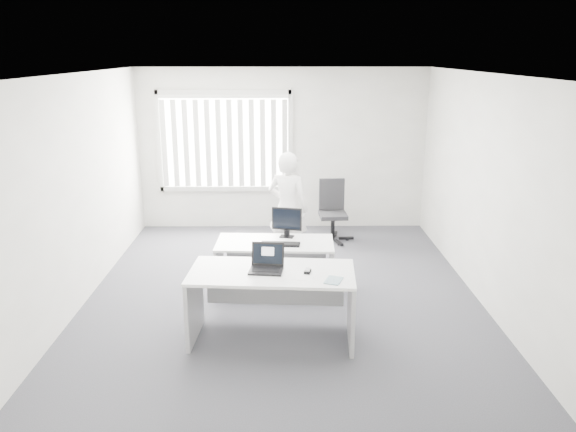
{
  "coord_description": "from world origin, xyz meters",
  "views": [
    {
      "loc": [
        0.0,
        -6.73,
        3.04
      ],
      "look_at": [
        0.07,
        0.15,
        1.02
      ],
      "focal_mm": 35.0,
      "sensor_mm": 36.0,
      "label": 1
    }
  ],
  "objects_px": {
    "desk_near": "(272,290)",
    "office_chair": "(332,222)",
    "person": "(288,209)",
    "monitor": "(287,222)",
    "laptop": "(266,260)",
    "desk_far": "(275,256)"
  },
  "relations": [
    {
      "from": "desk_near",
      "to": "monitor",
      "type": "xyz_separation_m",
      "value": [
        0.17,
        1.48,
        0.31
      ]
    },
    {
      "from": "desk_near",
      "to": "laptop",
      "type": "bearing_deg",
      "value": -158.08
    },
    {
      "from": "desk_near",
      "to": "person",
      "type": "xyz_separation_m",
      "value": [
        0.19,
        2.33,
        0.26
      ]
    },
    {
      "from": "desk_far",
      "to": "monitor",
      "type": "height_order",
      "value": "monitor"
    },
    {
      "from": "desk_far",
      "to": "office_chair",
      "type": "distance_m",
      "value": 2.31
    },
    {
      "from": "laptop",
      "to": "desk_near",
      "type": "bearing_deg",
      "value": 24.6
    },
    {
      "from": "desk_near",
      "to": "laptop",
      "type": "distance_m",
      "value": 0.37
    },
    {
      "from": "office_chair",
      "to": "desk_far",
      "type": "bearing_deg",
      "value": -117.07
    },
    {
      "from": "person",
      "to": "monitor",
      "type": "distance_m",
      "value": 0.85
    },
    {
      "from": "desk_near",
      "to": "desk_far",
      "type": "height_order",
      "value": "desk_near"
    },
    {
      "from": "desk_near",
      "to": "office_chair",
      "type": "height_order",
      "value": "office_chair"
    },
    {
      "from": "laptop",
      "to": "person",
      "type": "bearing_deg",
      "value": 90.48
    },
    {
      "from": "laptop",
      "to": "monitor",
      "type": "xyz_separation_m",
      "value": [
        0.23,
        1.5,
        -0.05
      ]
    },
    {
      "from": "desk_near",
      "to": "person",
      "type": "height_order",
      "value": "person"
    },
    {
      "from": "office_chair",
      "to": "person",
      "type": "relative_size",
      "value": 0.6
    },
    {
      "from": "office_chair",
      "to": "laptop",
      "type": "distance_m",
      "value": 3.61
    },
    {
      "from": "person",
      "to": "desk_near",
      "type": "bearing_deg",
      "value": 107.2
    },
    {
      "from": "person",
      "to": "monitor",
      "type": "bearing_deg",
      "value": 110.45
    },
    {
      "from": "desk_near",
      "to": "monitor",
      "type": "relative_size",
      "value": 4.52
    },
    {
      "from": "laptop",
      "to": "office_chair",
      "type": "bearing_deg",
      "value": 80.19
    },
    {
      "from": "desk_near",
      "to": "person",
      "type": "relative_size",
      "value": 1.07
    },
    {
      "from": "desk_far",
      "to": "laptop",
      "type": "xyz_separation_m",
      "value": [
        -0.08,
        -1.3,
        0.44
      ]
    }
  ]
}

